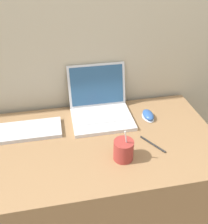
% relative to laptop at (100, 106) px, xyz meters
% --- Properties ---
extents(wall_back, '(7.00, 0.04, 2.50)m').
position_rel_laptop_xyz_m(wall_back, '(-0.09, 0.16, 0.45)').
color(wall_back, '#BCB299').
rests_on(wall_back, ground_plane).
extents(desk, '(1.25, 0.66, 0.75)m').
position_rel_laptop_xyz_m(desk, '(-0.09, -0.21, -0.43)').
color(desk, '#936D47').
rests_on(desk, ground_plane).
extents(laptop, '(0.32, 0.31, 0.25)m').
position_rel_laptop_xyz_m(laptop, '(0.00, 0.00, 0.00)').
color(laptop, silver).
rests_on(laptop, desk).
extents(drink_cup, '(0.09, 0.09, 0.17)m').
position_rel_laptop_xyz_m(drink_cup, '(0.04, -0.35, -0.01)').
color(drink_cup, '#9E332D').
rests_on(drink_cup, desk).
extents(computer_mouse, '(0.06, 0.10, 0.04)m').
position_rel_laptop_xyz_m(computer_mouse, '(0.25, -0.08, -0.04)').
color(computer_mouse, white).
rests_on(computer_mouse, desk).
extents(external_keyboard, '(0.40, 0.16, 0.02)m').
position_rel_laptop_xyz_m(external_keyboard, '(-0.42, -0.08, -0.05)').
color(external_keyboard, silver).
rests_on(external_keyboard, desk).
extents(pen, '(0.08, 0.13, 0.01)m').
position_rel_laptop_xyz_m(pen, '(0.20, -0.29, -0.05)').
color(pen, black).
rests_on(pen, desk).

